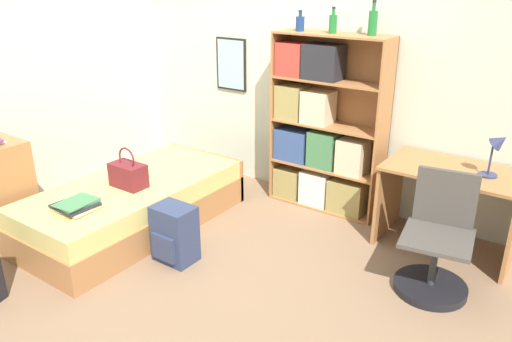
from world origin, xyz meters
The scene contains 14 objects.
ground_plane centered at (0.00, 0.00, 0.00)m, with size 14.00×14.00×0.00m, color #84664C.
wall_back centered at (0.00, 1.59, 1.30)m, with size 10.00×0.09×2.60m.
wall_left centered at (-2.06, 0.00, 1.30)m, with size 0.06×10.00×2.60m.
bed centered at (-0.80, 0.02, 0.21)m, with size 0.96×2.01×0.43m.
handbag centered at (-0.75, -0.07, 0.54)m, with size 0.31×0.18×0.36m.
book_stack_on_bed centered at (-0.73, -0.61, 0.47)m, with size 0.31×0.32×0.07m.
bookcase centered at (0.31, 1.37, 0.73)m, with size 1.09×0.32×1.66m.
bottle_green centered at (0.07, 1.37, 1.73)m, with size 0.08×0.08×0.18m.
bottle_brown centered at (0.40, 1.37, 1.74)m, with size 0.07×0.07×0.22m.
bottle_clear centered at (0.74, 1.41, 1.77)m, with size 0.07×0.07×0.29m.
desk centered at (1.61, 1.22, 0.49)m, with size 1.05×0.64×0.71m.
desk_lamp centered at (1.88, 1.22, 0.94)m, with size 0.19×0.14×0.36m.
desk_chair centered at (1.70, 0.60, 0.27)m, with size 0.54×0.54×0.86m.
backpack centered at (-0.10, -0.21, 0.23)m, with size 0.32×0.27×0.47m.
Camera 1 is at (2.43, -2.67, 2.15)m, focal length 35.00 mm.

